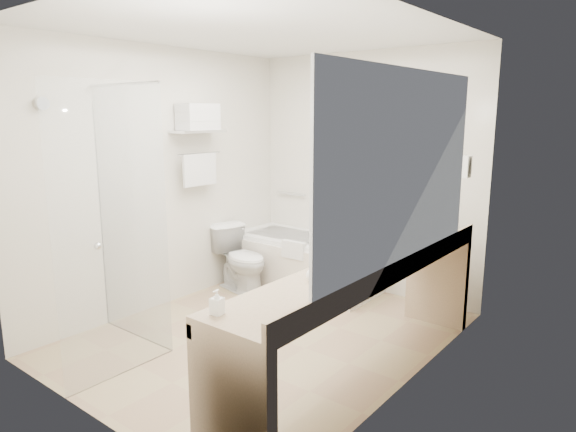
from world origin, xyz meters
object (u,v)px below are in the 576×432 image
Objects in this scene: toilet at (242,260)px; water_bottle_left at (428,222)px; vanity_counter at (363,295)px; amenity_basket at (338,274)px; bathtub at (305,262)px.

water_bottle_left is (1.89, 0.40, 0.59)m from toilet.
amenity_basket is at bearing -89.10° from vanity_counter.
bathtub is at bearing -27.48° from toilet.
toilet is at bearing 148.93° from amenity_basket.
bathtub is 2.39m from amenity_basket.
toilet is 2.02m from water_bottle_left.
vanity_counter reaches higher than amenity_basket.
toilet is at bearing -168.06° from water_bottle_left.
toilet is (-0.45, -0.54, 0.07)m from bathtub.
toilet is 3.73× the size of water_bottle_left.
vanity_counter is 1.29m from water_bottle_left.
bathtub is 0.71m from toilet.
water_bottle_left is at bearing 93.16° from amenity_basket.
amenity_basket is at bearing -48.56° from bathtub.
vanity_counter is at bearing -100.90° from toilet.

